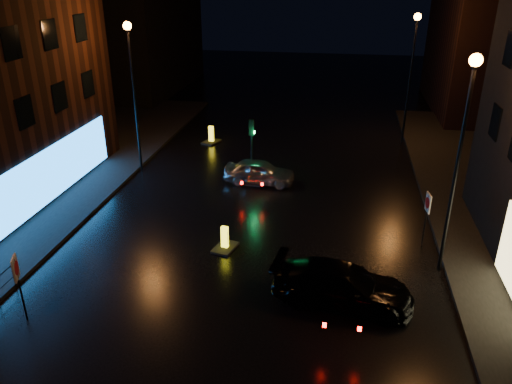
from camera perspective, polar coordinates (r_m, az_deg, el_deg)
ground at (r=16.45m, az=-5.30°, el=-17.54°), size 120.00×120.00×0.00m
building_far_left at (r=50.83m, az=-13.53°, el=19.24°), size 8.00×16.00×14.00m
building_far_right at (r=45.52m, az=25.44°, el=15.86°), size 8.00×14.00×12.00m
street_lamp_lfar at (r=28.65m, az=-13.96°, el=12.79°), size 0.44×0.44×8.37m
street_lamp_rnear at (r=19.05m, az=22.53°, el=6.01°), size 0.44×0.44×8.37m
street_lamp_rfar at (r=34.46m, az=17.42°, el=14.26°), size 0.44×0.44×8.37m
traffic_signal at (r=28.20m, az=-0.48°, el=2.57°), size 1.40×2.40×3.45m
silver_hatchback at (r=27.48m, az=0.39°, el=2.33°), size 3.93×1.72×1.32m
dark_sedan at (r=18.13m, az=9.86°, el=-10.44°), size 5.21×2.68×1.44m
bollard_near at (r=21.30m, az=-3.57°, el=-5.95°), size 1.06×1.35×1.05m
bollard_far at (r=34.31m, az=-5.12°, el=6.05°), size 1.26×1.53×1.16m
road_sign_left at (r=18.18m, az=-25.66°, el=-8.41°), size 0.29×0.57×2.48m
road_sign_right at (r=21.93m, az=19.00°, el=-1.66°), size 0.15×0.59×2.45m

